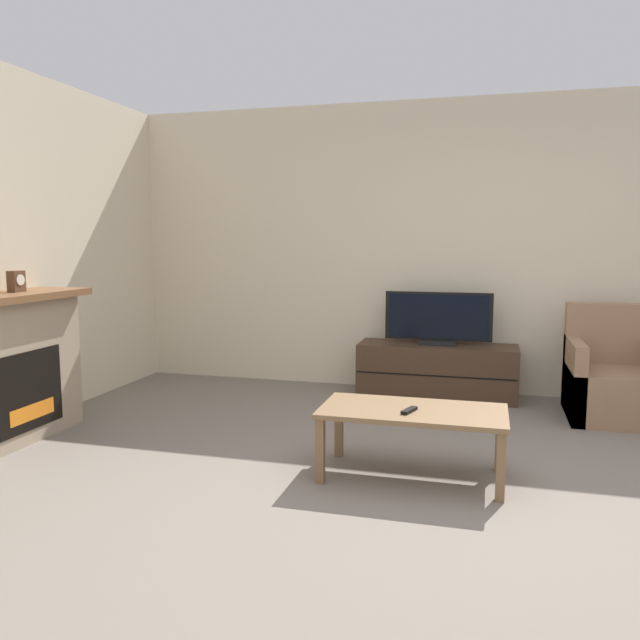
{
  "coord_description": "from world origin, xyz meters",
  "views": [
    {
      "loc": [
        0.02,
        -3.3,
        1.42
      ],
      "look_at": [
        -1.14,
        0.98,
        0.85
      ],
      "focal_mm": 35.0,
      "sensor_mm": 36.0,
      "label": 1
    }
  ],
  "objects_px": {
    "tv_stand": "(437,371)",
    "remote": "(409,410)",
    "tv": "(438,321)",
    "armchair": "(613,382)",
    "fireplace": "(7,367)",
    "coffee_table": "(413,417)",
    "mantel_clock": "(16,281)"
  },
  "relations": [
    {
      "from": "tv_stand",
      "to": "remote",
      "type": "height_order",
      "value": "tv_stand"
    },
    {
      "from": "tv",
      "to": "armchair",
      "type": "bearing_deg",
      "value": -12.45
    },
    {
      "from": "fireplace",
      "to": "armchair",
      "type": "xyz_separation_m",
      "value": [
        4.23,
        1.78,
        -0.25
      ]
    },
    {
      "from": "fireplace",
      "to": "tv",
      "type": "height_order",
      "value": "fireplace"
    },
    {
      "from": "coffee_table",
      "to": "remote",
      "type": "xyz_separation_m",
      "value": [
        -0.01,
        -0.08,
        0.06
      ]
    },
    {
      "from": "armchair",
      "to": "mantel_clock",
      "type": "bearing_deg",
      "value": -158.59
    },
    {
      "from": "mantel_clock",
      "to": "tv",
      "type": "relative_size",
      "value": 0.16
    },
    {
      "from": "tv_stand",
      "to": "armchair",
      "type": "xyz_separation_m",
      "value": [
        1.42,
        -0.32,
        0.05
      ]
    },
    {
      "from": "armchair",
      "to": "remote",
      "type": "distance_m",
      "value": 2.28
    },
    {
      "from": "mantel_clock",
      "to": "tv",
      "type": "height_order",
      "value": "mantel_clock"
    },
    {
      "from": "mantel_clock",
      "to": "remote",
      "type": "xyz_separation_m",
      "value": [
        2.8,
        -0.12,
        -0.7
      ]
    },
    {
      "from": "fireplace",
      "to": "mantel_clock",
      "type": "height_order",
      "value": "mantel_clock"
    },
    {
      "from": "armchair",
      "to": "coffee_table",
      "type": "height_order",
      "value": "armchair"
    },
    {
      "from": "tv",
      "to": "coffee_table",
      "type": "relative_size",
      "value": 0.87
    },
    {
      "from": "mantel_clock",
      "to": "coffee_table",
      "type": "relative_size",
      "value": 0.14
    },
    {
      "from": "fireplace",
      "to": "mantel_clock",
      "type": "bearing_deg",
      "value": 81.99
    },
    {
      "from": "remote",
      "to": "tv_stand",
      "type": "bearing_deg",
      "value": 108.39
    },
    {
      "from": "mantel_clock",
      "to": "armchair",
      "type": "height_order",
      "value": "mantel_clock"
    },
    {
      "from": "fireplace",
      "to": "coffee_table",
      "type": "bearing_deg",
      "value": 1.59
    },
    {
      "from": "remote",
      "to": "fireplace",
      "type": "bearing_deg",
      "value": -161.64
    },
    {
      "from": "tv_stand",
      "to": "remote",
      "type": "bearing_deg",
      "value": -89.91
    },
    {
      "from": "mantel_clock",
      "to": "remote",
      "type": "distance_m",
      "value": 2.89
    },
    {
      "from": "tv",
      "to": "fireplace",
      "type": "bearing_deg",
      "value": -143.37
    },
    {
      "from": "tv",
      "to": "armchair",
      "type": "xyz_separation_m",
      "value": [
        1.42,
        -0.31,
        -0.41
      ]
    },
    {
      "from": "tv",
      "to": "mantel_clock",
      "type": "bearing_deg",
      "value": -144.87
    },
    {
      "from": "tv_stand",
      "to": "remote",
      "type": "distance_m",
      "value": 2.1
    },
    {
      "from": "armchair",
      "to": "remote",
      "type": "relative_size",
      "value": 5.79
    },
    {
      "from": "coffee_table",
      "to": "remote",
      "type": "height_order",
      "value": "remote"
    },
    {
      "from": "mantel_clock",
      "to": "coffee_table",
      "type": "height_order",
      "value": "mantel_clock"
    },
    {
      "from": "fireplace",
      "to": "mantel_clock",
      "type": "xyz_separation_m",
      "value": [
        0.02,
        0.12,
        0.59
      ]
    },
    {
      "from": "armchair",
      "to": "tv",
      "type": "bearing_deg",
      "value": 167.55
    },
    {
      "from": "tv_stand",
      "to": "armchair",
      "type": "height_order",
      "value": "armchair"
    }
  ]
}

